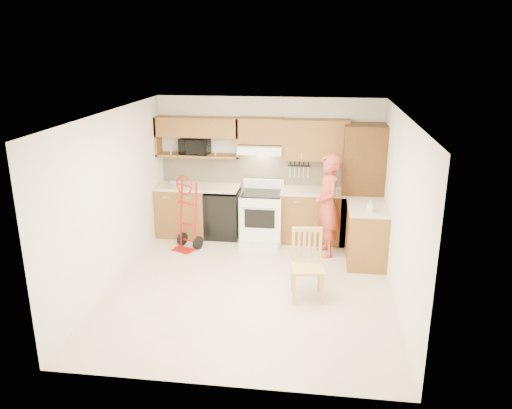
% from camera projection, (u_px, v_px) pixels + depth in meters
% --- Properties ---
extents(floor, '(4.00, 4.50, 0.02)m').
position_uv_depth(floor, '(252.00, 287.00, 7.35)').
color(floor, beige).
rests_on(floor, ground).
extents(ceiling, '(4.00, 4.50, 0.02)m').
position_uv_depth(ceiling, '(251.00, 113.00, 6.57)').
color(ceiling, white).
rests_on(ceiling, ground).
extents(wall_back, '(4.00, 0.02, 2.50)m').
position_uv_depth(wall_back, '(269.00, 167.00, 9.09)').
color(wall_back, white).
rests_on(wall_back, ground).
extents(wall_front, '(4.00, 0.02, 2.50)m').
position_uv_depth(wall_front, '(218.00, 277.00, 4.83)').
color(wall_front, white).
rests_on(wall_front, ground).
extents(wall_left, '(0.02, 4.50, 2.50)m').
position_uv_depth(wall_left, '(112.00, 200.00, 7.21)').
color(wall_left, white).
rests_on(wall_left, ground).
extents(wall_right, '(0.02, 4.50, 2.50)m').
position_uv_depth(wall_right, '(401.00, 211.00, 6.71)').
color(wall_right, white).
rests_on(wall_right, ground).
extents(backsplash, '(3.92, 0.03, 0.55)m').
position_uv_depth(backsplash, '(269.00, 170.00, 9.08)').
color(backsplash, beige).
rests_on(backsplash, wall_back).
extents(lower_cab_left, '(0.90, 0.60, 0.90)m').
position_uv_depth(lower_cab_left, '(183.00, 211.00, 9.24)').
color(lower_cab_left, brown).
rests_on(lower_cab_left, ground).
extents(dishwasher, '(0.60, 0.60, 0.85)m').
position_uv_depth(dishwasher, '(223.00, 214.00, 9.15)').
color(dishwasher, black).
rests_on(dishwasher, ground).
extents(lower_cab_right, '(1.14, 0.60, 0.90)m').
position_uv_depth(lower_cab_right, '(313.00, 216.00, 8.94)').
color(lower_cab_right, brown).
rests_on(lower_cab_right, ground).
extents(countertop_left, '(1.50, 0.63, 0.04)m').
position_uv_depth(countertop_left, '(198.00, 187.00, 9.06)').
color(countertop_left, beige).
rests_on(countertop_left, lower_cab_left).
extents(countertop_right, '(1.14, 0.63, 0.04)m').
position_uv_depth(countertop_right, '(314.00, 191.00, 8.80)').
color(countertop_right, beige).
rests_on(countertop_right, lower_cab_right).
extents(cab_return_right, '(0.60, 1.00, 0.90)m').
position_uv_depth(cab_return_right, '(366.00, 235.00, 8.08)').
color(cab_return_right, brown).
rests_on(cab_return_right, ground).
extents(countertop_return, '(0.63, 1.00, 0.04)m').
position_uv_depth(countertop_return, '(368.00, 207.00, 7.94)').
color(countertop_return, beige).
rests_on(countertop_return, cab_return_right).
extents(pantry_tall, '(0.70, 0.60, 2.10)m').
position_uv_depth(pantry_tall, '(362.00, 186.00, 8.66)').
color(pantry_tall, '#513613').
rests_on(pantry_tall, ground).
extents(upper_cab_left, '(1.50, 0.33, 0.34)m').
position_uv_depth(upper_cab_left, '(197.00, 127.00, 8.86)').
color(upper_cab_left, brown).
rests_on(upper_cab_left, wall_back).
extents(upper_shelf_mw, '(1.50, 0.33, 0.04)m').
position_uv_depth(upper_shelf_mw, '(198.00, 155.00, 9.02)').
color(upper_shelf_mw, brown).
rests_on(upper_shelf_mw, wall_back).
extents(upper_cab_center, '(0.76, 0.33, 0.44)m').
position_uv_depth(upper_cab_center, '(261.00, 130.00, 8.73)').
color(upper_cab_center, brown).
rests_on(upper_cab_center, wall_back).
extents(upper_cab_right, '(1.14, 0.33, 0.70)m').
position_uv_depth(upper_cab_right, '(316.00, 140.00, 8.66)').
color(upper_cab_right, brown).
rests_on(upper_cab_right, wall_back).
extents(range_hood, '(0.76, 0.46, 0.14)m').
position_uv_depth(range_hood, '(261.00, 149.00, 8.77)').
color(range_hood, white).
rests_on(range_hood, wall_back).
extents(knife_strip, '(0.40, 0.05, 0.29)m').
position_uv_depth(knife_strip, '(299.00, 169.00, 8.98)').
color(knife_strip, black).
rests_on(knife_strip, backsplash).
extents(microwave, '(0.54, 0.38, 0.29)m').
position_uv_depth(microwave, '(195.00, 146.00, 8.97)').
color(microwave, black).
rests_on(microwave, upper_shelf_mw).
extents(range, '(0.72, 0.95, 1.06)m').
position_uv_depth(range, '(261.00, 214.00, 8.83)').
color(range, white).
rests_on(range, ground).
extents(person, '(0.56, 0.71, 1.71)m').
position_uv_depth(person, '(327.00, 206.00, 8.22)').
color(person, '#B84031').
rests_on(person, ground).
extents(hand_truck, '(0.60, 0.58, 1.18)m').
position_uv_depth(hand_truck, '(185.00, 217.00, 8.51)').
color(hand_truck, '#AC110E').
rests_on(hand_truck, ground).
extents(dining_chair, '(0.49, 0.52, 0.97)m').
position_uv_depth(dining_chair, '(307.00, 266.00, 6.89)').
color(dining_chair, '#D5AD56').
rests_on(dining_chair, ground).
extents(soap_bottle, '(0.11, 0.11, 0.19)m').
position_uv_depth(soap_bottle, '(370.00, 206.00, 7.63)').
color(soap_bottle, white).
rests_on(soap_bottle, countertop_return).
extents(bowl, '(0.25, 0.25, 0.05)m').
position_uv_depth(bowl, '(175.00, 184.00, 9.10)').
color(bowl, white).
rests_on(bowl, countertop_left).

